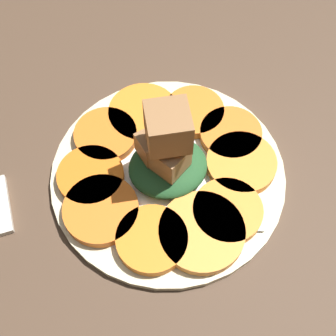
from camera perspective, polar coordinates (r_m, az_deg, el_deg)
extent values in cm
cube|color=#4C3828|center=(60.30, 0.00, -1.45)|extent=(120.00, 120.00, 2.00)
cylinder|color=beige|center=(58.98, 0.00, -0.77)|extent=(29.38, 29.38, 1.00)
cylinder|color=white|center=(58.94, 0.00, -0.74)|extent=(23.51, 23.51, 1.00)
cylinder|color=orange|center=(59.06, 8.92, 0.59)|extent=(8.78, 8.78, 1.28)
cylinder|color=orange|center=(61.21, 7.64, 4.15)|extent=(8.01, 8.01, 1.28)
cylinder|color=orange|center=(62.83, 3.21, 6.89)|extent=(7.93, 7.93, 1.28)
cylinder|color=orange|center=(62.65, -3.01, 6.68)|extent=(9.30, 9.30, 1.28)
cylinder|color=orange|center=(61.10, -7.61, 3.99)|extent=(8.13, 8.13, 1.28)
cylinder|color=orange|center=(58.24, -9.41, -0.95)|extent=(8.22, 8.22, 1.28)
cylinder|color=orange|center=(55.97, -8.18, -5.08)|extent=(9.00, 9.00, 1.28)
cylinder|color=orange|center=(54.02, -1.98, -8.69)|extent=(8.30, 8.30, 1.28)
cylinder|color=#F99539|center=(54.45, 4.13, -7.79)|extent=(10.02, 10.02, 1.28)
cylinder|color=orange|center=(55.79, 7.27, -5.22)|extent=(8.33, 8.33, 1.28)
ellipsoid|color=#235128|center=(57.29, 0.00, 0.17)|extent=(9.77, 8.80, 2.69)
cube|color=#9E754C|center=(54.26, 0.66, 1.38)|extent=(5.16, 5.16, 3.73)
cube|color=olive|center=(55.37, -1.90, 2.74)|extent=(3.91, 3.91, 3.26)
cube|color=olive|center=(52.07, -0.63, 4.17)|extent=(4.39, 4.39, 3.40)
cube|color=olive|center=(50.13, 0.27, 4.93)|extent=(5.32, 5.32, 4.72)
cube|color=silver|center=(55.20, 5.19, -7.28)|extent=(12.36, 4.51, 0.40)
cube|color=silver|center=(54.95, -2.18, -7.46)|extent=(2.10, 2.64, 0.40)
cube|color=silver|center=(54.77, -5.59, -8.47)|extent=(4.83, 1.66, 0.40)
cube|color=silver|center=(55.02, -5.57, -7.83)|extent=(4.83, 1.66, 0.40)
cube|color=silver|center=(55.27, -5.55, -7.18)|extent=(4.83, 1.66, 0.40)
cube|color=silver|center=(55.53, -5.54, -6.55)|extent=(4.83, 1.66, 0.40)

